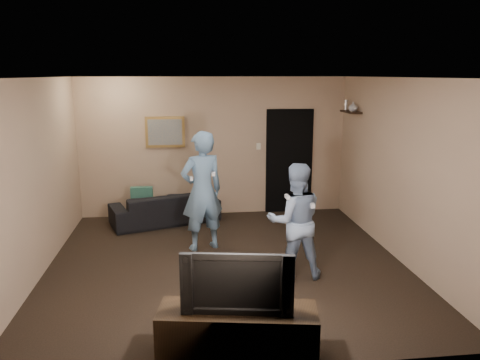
{
  "coord_description": "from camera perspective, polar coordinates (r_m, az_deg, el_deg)",
  "views": [
    {
      "loc": [
        -0.56,
        -6.23,
        2.65
      ],
      "look_at": [
        0.23,
        0.3,
        1.15
      ],
      "focal_mm": 35.0,
      "sensor_mm": 36.0,
      "label": 1
    }
  ],
  "objects": [
    {
      "name": "wall_left",
      "position": [
        6.66,
        -23.66,
        0.06
      ],
      "size": [
        0.04,
        5.0,
        2.6
      ],
      "primitive_type": "cube",
      "color": "tan",
      "rests_on": "ground"
    },
    {
      "name": "wall_front",
      "position": [
        4.01,
        1.56,
        -6.83
      ],
      "size": [
        5.0,
        0.04,
        2.6
      ],
      "primitive_type": "cube",
      "color": "tan",
      "rests_on": "ground"
    },
    {
      "name": "shelf_vase",
      "position": [
        8.49,
        13.62,
        8.69
      ],
      "size": [
        0.18,
        0.18,
        0.17
      ],
      "primitive_type": "imported",
      "rotation": [
        0.0,
        0.0,
        0.13
      ],
      "color": "silver",
      "rests_on": "wall_shelf"
    },
    {
      "name": "wall_right",
      "position": [
        7.07,
        18.89,
        1.14
      ],
      "size": [
        0.04,
        5.0,
        2.6
      ],
      "primitive_type": "cube",
      "color": "tan",
      "rests_on": "ground"
    },
    {
      "name": "throw_pillow",
      "position": [
        8.57,
        -11.86,
        -2.11
      ],
      "size": [
        0.39,
        0.13,
        0.39
      ],
      "primitive_type": "cube",
      "rotation": [
        0.0,
        0.0,
        -0.02
      ],
      "color": "#194C41",
      "rests_on": "sofa"
    },
    {
      "name": "ground",
      "position": [
        6.79,
        -1.65,
        -10.12
      ],
      "size": [
        5.0,
        5.0,
        0.0
      ],
      "primitive_type": "plane",
      "color": "black",
      "rests_on": "ground"
    },
    {
      "name": "light_switch",
      "position": [
        8.92,
        2.28,
        4.12
      ],
      "size": [
        0.08,
        0.02,
        0.12
      ],
      "primitive_type": "cube",
      "color": "silver",
      "rests_on": "wall_back"
    },
    {
      "name": "shelf_figurine",
      "position": [
        8.83,
        12.8,
        8.92
      ],
      "size": [
        0.06,
        0.06,
        0.18
      ],
      "primitive_type": "cylinder",
      "color": "silver",
      "rests_on": "wall_shelf"
    },
    {
      "name": "painting_canvas",
      "position": [
        8.75,
        -9.13,
        5.78
      ],
      "size": [
        0.62,
        0.01,
        0.47
      ],
      "primitive_type": "cube",
      "color": "slate",
      "rests_on": "painting_frame"
    },
    {
      "name": "doorway",
      "position": [
        9.08,
        6.01,
        2.3
      ],
      "size": [
        0.9,
        0.06,
        2.0
      ],
      "primitive_type": "cube",
      "color": "black",
      "rests_on": "ground"
    },
    {
      "name": "television",
      "position": [
        4.36,
        -0.3,
        -12.1
      ],
      "size": [
        1.03,
        0.31,
        0.59
      ],
      "primitive_type": "imported",
      "rotation": [
        0.0,
        0.0,
        -0.17
      ],
      "color": "black",
      "rests_on": "tv_console"
    },
    {
      "name": "sofa",
      "position": [
        8.6,
        -9.12,
        -3.34
      ],
      "size": [
        2.05,
        1.31,
        0.56
      ],
      "primitive_type": "imported",
      "rotation": [
        0.0,
        0.0,
        3.46
      ],
      "color": "black",
      "rests_on": "ground"
    },
    {
      "name": "ceiling",
      "position": [
        6.26,
        -1.81,
        12.38
      ],
      "size": [
        5.0,
        5.0,
        0.04
      ],
      "primitive_type": "cube",
      "color": "silver",
      "rests_on": "wall_back"
    },
    {
      "name": "wii_player_right",
      "position": [
        6.17,
        6.72,
        -4.98
      ],
      "size": [
        0.76,
        0.6,
        1.54
      ],
      "color": "#7E96B8",
      "rests_on": "ground"
    },
    {
      "name": "wii_player_left",
      "position": [
        7.09,
        -4.65,
        -1.37
      ],
      "size": [
        0.78,
        0.64,
        1.83
      ],
      "color": "#668DB1",
      "rests_on": "ground"
    },
    {
      "name": "wall_shelf",
      "position": [
        8.58,
        13.36,
        8.08
      ],
      "size": [
        0.2,
        0.6,
        0.03
      ],
      "primitive_type": "cube",
      "color": "black",
      "rests_on": "wall_right"
    },
    {
      "name": "tv_console",
      "position": [
        4.63,
        -0.3,
        -18.38
      ],
      "size": [
        1.54,
        0.72,
        0.53
      ],
      "primitive_type": "cube",
      "rotation": [
        0.0,
        0.0,
        -0.17
      ],
      "color": "black",
      "rests_on": "ground"
    },
    {
      "name": "painting_frame",
      "position": [
        8.78,
        -9.12,
        5.8
      ],
      "size": [
        0.72,
        0.05,
        0.57
      ],
      "primitive_type": "cube",
      "color": "olive",
      "rests_on": "wall_back"
    },
    {
      "name": "wall_back",
      "position": [
        8.85,
        -3.2,
        4.04
      ],
      "size": [
        5.0,
        0.04,
        2.6
      ],
      "primitive_type": "cube",
      "color": "tan",
      "rests_on": "ground"
    }
  ]
}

